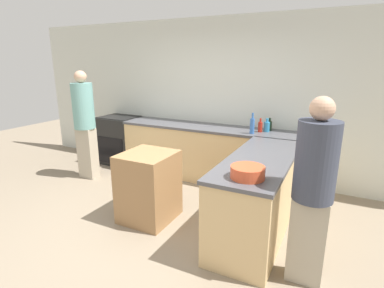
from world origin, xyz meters
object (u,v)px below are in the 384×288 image
(water_bottle_blue, at_px, (252,125))
(person_by_range, at_px, (85,121))
(island_table, at_px, (149,186))
(wine_bottle_dark, at_px, (269,125))
(dish_soap_bottle, at_px, (267,126))
(range_oven, at_px, (120,140))
(person_at_peninsula, at_px, (313,188))
(hot_sauce_bottle, at_px, (260,127))
(mixing_bowl, at_px, (248,172))

(water_bottle_blue, height_order, person_by_range, person_by_range)
(island_table, relative_size, wine_bottle_dark, 4.43)
(wine_bottle_dark, bearing_deg, dish_soap_bottle, -98.41)
(range_oven, bearing_deg, water_bottle_blue, -3.85)
(water_bottle_blue, relative_size, person_at_peninsula, 0.18)
(range_oven, height_order, person_at_peninsula, person_at_peninsula)
(dish_soap_bottle, xyz_separation_m, hot_sauce_bottle, (-0.09, -0.07, 0.00))
(hot_sauce_bottle, bearing_deg, mixing_bowl, -78.93)
(hot_sauce_bottle, bearing_deg, water_bottle_blue, -117.20)
(hot_sauce_bottle, distance_m, person_by_range, 2.91)
(island_table, relative_size, hot_sauce_bottle, 4.14)
(dish_soap_bottle, height_order, person_by_range, person_by_range)
(mixing_bowl, distance_m, person_by_range, 3.33)
(mixing_bowl, bearing_deg, island_table, 166.09)
(island_table, relative_size, mixing_bowl, 2.75)
(mixing_bowl, relative_size, dish_soap_bottle, 1.54)
(range_oven, distance_m, wine_bottle_dark, 2.96)
(mixing_bowl, distance_m, hot_sauce_bottle, 1.97)
(island_table, bearing_deg, mixing_bowl, -13.91)
(mixing_bowl, bearing_deg, water_bottle_blue, 104.54)
(island_table, bearing_deg, range_oven, 138.14)
(person_by_range, bearing_deg, range_oven, 91.61)
(dish_soap_bottle, relative_size, person_by_range, 0.11)
(water_bottle_blue, relative_size, person_by_range, 0.17)
(range_oven, height_order, dish_soap_bottle, dish_soap_bottle)
(wine_bottle_dark, height_order, person_by_range, person_by_range)
(mixing_bowl, height_order, water_bottle_blue, water_bottle_blue)
(person_at_peninsula, bearing_deg, range_oven, 152.84)
(person_by_range, bearing_deg, wine_bottle_dark, 20.04)
(range_oven, xyz_separation_m, water_bottle_blue, (2.72, -0.18, 0.58))
(water_bottle_blue, bearing_deg, person_at_peninsula, -59.32)
(island_table, bearing_deg, wine_bottle_dark, 58.35)
(mixing_bowl, relative_size, person_at_peninsula, 0.19)
(island_table, distance_m, water_bottle_blue, 1.81)
(mixing_bowl, height_order, person_at_peninsula, person_at_peninsula)
(island_table, bearing_deg, hot_sauce_bottle, 58.20)
(dish_soap_bottle, height_order, person_at_peninsula, person_at_peninsula)
(range_oven, distance_m, hot_sauce_bottle, 2.85)
(water_bottle_blue, bearing_deg, dish_soap_bottle, 53.22)
(person_by_range, bearing_deg, hot_sauce_bottle, 17.47)
(dish_soap_bottle, bearing_deg, mixing_bowl, -81.69)
(island_table, distance_m, wine_bottle_dark, 2.16)
(wine_bottle_dark, xyz_separation_m, person_at_peninsula, (0.85, -2.08, -0.08))
(hot_sauce_bottle, bearing_deg, dish_soap_bottle, 37.38)
(wine_bottle_dark, height_order, hot_sauce_bottle, hot_sauce_bottle)
(range_oven, relative_size, person_by_range, 0.51)
(person_at_peninsula, bearing_deg, water_bottle_blue, 120.68)
(range_oven, bearing_deg, person_at_peninsula, -27.16)
(island_table, height_order, hot_sauce_bottle, hot_sauce_bottle)
(dish_soap_bottle, distance_m, person_at_peninsula, 2.15)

